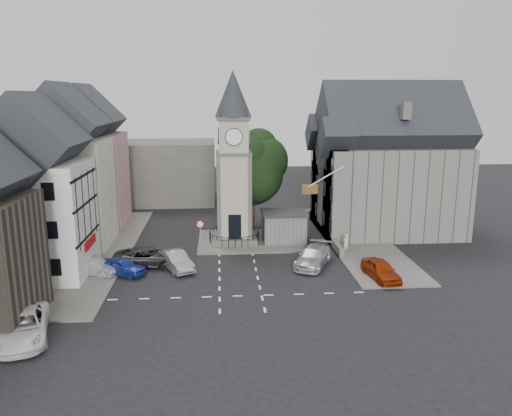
{
  "coord_description": "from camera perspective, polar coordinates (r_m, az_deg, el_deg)",
  "views": [
    {
      "loc": [
        -1.4,
        -38.81,
        14.03
      ],
      "look_at": [
        1.89,
        5.0,
        4.04
      ],
      "focal_mm": 35.0,
      "sensor_mm": 36.0,
      "label": 1
    }
  ],
  "objects": [
    {
      "name": "car_island_silver",
      "position": [
        41.66,
        -9.13,
        -5.95
      ],
      "size": [
        3.46,
        4.78,
        1.5
      ],
      "primitive_type": "imported",
      "rotation": [
        0.0,
        0.0,
        0.47
      ],
      "color": "#97999F",
      "rests_on": "ground"
    },
    {
      "name": "central_island",
      "position": [
        48.94,
        -0.72,
        -3.75
      ],
      "size": [
        10.0,
        8.0,
        0.16
      ],
      "primitive_type": "cube",
      "color": "#595651",
      "rests_on": "ground"
    },
    {
      "name": "car_island_east",
      "position": [
        42.26,
        6.56,
        -5.54
      ],
      "size": [
        4.37,
        5.84,
        1.58
      ],
      "primitive_type": "imported",
      "rotation": [
        0.0,
        0.0,
        -0.46
      ],
      "color": "#AFB1B8",
      "rests_on": "ground"
    },
    {
      "name": "warning_sign_post",
      "position": [
        45.88,
        -6.4,
        -2.44
      ],
      "size": [
        0.7,
        0.19,
        2.85
      ],
      "color": "black",
      "rests_on": "ground"
    },
    {
      "name": "backdrop_west",
      "position": [
        68.39,
        -13.2,
        4.04
      ],
      "size": [
        20.0,
        10.0,
        8.0
      ],
      "primitive_type": "cube",
      "color": "#4C4944",
      "rests_on": "ground"
    },
    {
      "name": "pavement_east",
      "position": [
        50.66,
        11.24,
        -3.44
      ],
      "size": [
        6.0,
        26.0,
        0.14
      ],
      "primitive_type": "cube",
      "color": "#595651",
      "rests_on": "ground"
    },
    {
      "name": "clock_tower",
      "position": [
        47.2,
        -2.57,
        5.61
      ],
      "size": [
        4.86,
        4.86,
        16.25
      ],
      "color": "#4C4944",
      "rests_on": "ground"
    },
    {
      "name": "car_east_red",
      "position": [
        40.16,
        14.08,
        -6.88
      ],
      "size": [
        2.38,
        4.7,
        1.53
      ],
      "primitive_type": "imported",
      "rotation": [
        0.0,
        0.0,
        0.13
      ],
      "color": "maroon",
      "rests_on": "ground"
    },
    {
      "name": "terrace_cream",
      "position": [
        49.46,
        -20.84,
        3.31
      ],
      "size": [
        8.1,
        7.6,
        12.8
      ],
      "color": "beige",
      "rests_on": "ground"
    },
    {
      "name": "east_boundary_wall",
      "position": [
        51.77,
        7.68,
        -2.52
      ],
      "size": [
        0.4,
        16.0,
        0.9
      ],
      "primitive_type": "cube",
      "color": "slate",
      "rests_on": "ground"
    },
    {
      "name": "road_markings",
      "position": [
        36.17,
        -1.77,
        -10.01
      ],
      "size": [
        20.0,
        8.0,
        0.01
      ],
      "primitive_type": "cube",
      "color": "silver",
      "rests_on": "ground"
    },
    {
      "name": "ground",
      "position": [
        41.3,
        -2.11,
        -7.06
      ],
      "size": [
        120.0,
        120.0,
        0.0
      ],
      "primitive_type": "plane",
      "color": "black",
      "rests_on": "ground"
    },
    {
      "name": "car_west_silver",
      "position": [
        41.97,
        -18.1,
        -6.41
      ],
      "size": [
        4.33,
        2.8,
        1.35
      ],
      "primitive_type": "imported",
      "rotation": [
        0.0,
        0.0,
        1.2
      ],
      "color": "gray",
      "rests_on": "ground"
    },
    {
      "name": "car_west_blue",
      "position": [
        41.38,
        -15.08,
        -6.45
      ],
      "size": [
        4.36,
        3.36,
        1.39
      ],
      "primitive_type": "imported",
      "rotation": [
        0.0,
        0.0,
        1.08
      ],
      "color": "navy",
      "rests_on": "ground"
    },
    {
      "name": "terrace_tudor",
      "position": [
        42.04,
        -23.81,
        0.95
      ],
      "size": [
        8.1,
        7.6,
        12.0
      ],
      "color": "silver",
      "rests_on": "ground"
    },
    {
      "name": "pedestrian",
      "position": [
        46.11,
        10.24,
        -3.97
      ],
      "size": [
        0.77,
        0.7,
        1.76
      ],
      "primitive_type": "imported",
      "rotation": [
        0.0,
        0.0,
        3.72
      ],
      "color": "beige",
      "rests_on": "ground"
    },
    {
      "name": "town_tree",
      "position": [
        52.4,
        -0.54,
        5.07
      ],
      "size": [
        7.2,
        7.2,
        10.8
      ],
      "color": "black",
      "rests_on": "ground"
    },
    {
      "name": "pavement_west",
      "position": [
        48.23,
        -17.46,
        -4.62
      ],
      "size": [
        6.0,
        30.0,
        0.14
      ],
      "primitive_type": "cube",
      "color": "#595651",
      "rests_on": "ground"
    },
    {
      "name": "car_west_grey",
      "position": [
        42.87,
        -12.32,
        -5.5
      ],
      "size": [
        5.62,
        2.62,
        1.56
      ],
      "primitive_type": "imported",
      "rotation": [
        0.0,
        0.0,
        1.58
      ],
      "color": "#29292B",
      "rests_on": "ground"
    },
    {
      "name": "flagpole",
      "position": [
        44.39,
        8.0,
        3.57
      ],
      "size": [
        3.68,
        0.1,
        2.74
      ],
      "color": "white",
      "rests_on": "ground"
    },
    {
      "name": "stone_shelter",
      "position": [
        48.37,
        3.22,
        -2.17
      ],
      "size": [
        4.3,
        3.3,
        3.08
      ],
      "color": "slate",
      "rests_on": "ground"
    },
    {
      "name": "terrace_pink",
      "position": [
        57.09,
        -18.62,
        4.65
      ],
      "size": [
        8.1,
        7.6,
        12.8
      ],
      "color": "#B97F88",
      "rests_on": "ground"
    },
    {
      "name": "east_building",
      "position": [
        53.2,
        14.42,
        4.01
      ],
      "size": [
        14.4,
        11.4,
        12.6
      ],
      "color": "slate",
      "rests_on": "ground"
    },
    {
      "name": "van_sw_white",
      "position": [
        32.88,
        -25.13,
        -12.15
      ],
      "size": [
        4.2,
        6.49,
        1.66
      ],
      "primitive_type": "imported",
      "rotation": [
        0.0,
        0.0,
        0.26
      ],
      "color": "silver",
      "rests_on": "ground"
    }
  ]
}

